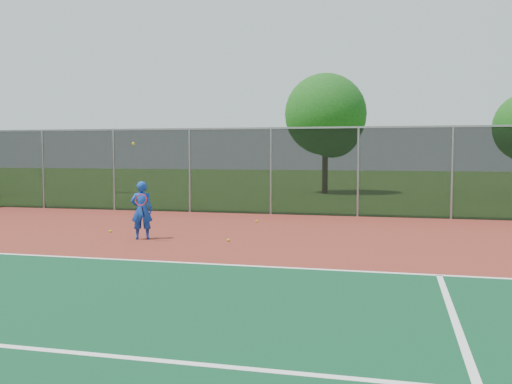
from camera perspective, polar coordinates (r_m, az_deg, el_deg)
ground at (r=7.81m, az=4.31°, el=-12.36°), size 120.00×120.00×0.00m
court_apron at (r=9.72m, az=6.27°, el=-9.02°), size 30.00×20.00×0.02m
fence_back at (r=19.44m, az=10.17°, el=2.10°), size 30.00×0.06×3.03m
tennis_player at (r=14.48m, az=-11.36°, el=-1.78°), size 0.62×0.67×2.42m
practice_ball_0 at (r=17.69m, az=0.07°, el=-2.92°), size 0.07×0.07×0.07m
practice_ball_1 at (r=13.93m, az=-2.78°, el=-4.82°), size 0.07×0.07×0.07m
practice_ball_4 at (r=15.94m, az=-14.36°, el=-3.82°), size 0.07×0.07×0.07m
tree_back_left at (r=30.37m, az=7.12°, el=7.35°), size 4.30×4.30×6.32m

